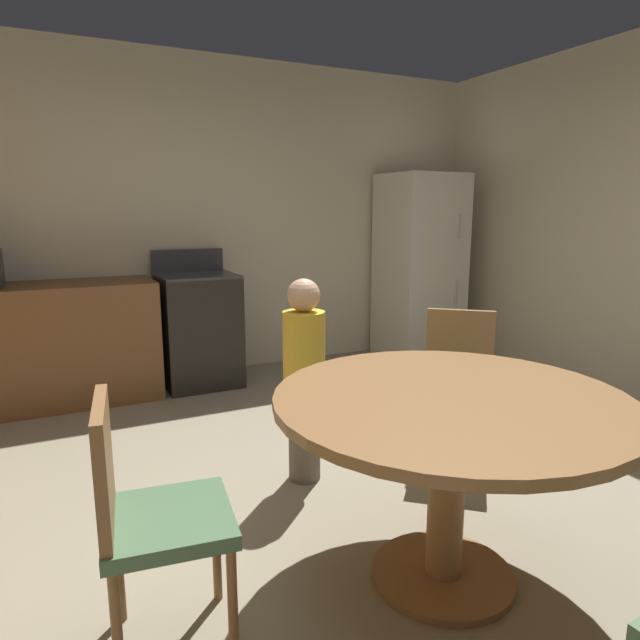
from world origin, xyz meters
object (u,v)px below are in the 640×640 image
object	(u,v)px
chair_west	(146,510)
person_child	(304,376)
chair_northeast	(458,377)
dining_table	(449,433)
oven_range	(199,329)
refrigerator	(419,267)

from	to	relation	value
chair_west	person_child	xyz separation A→B (m)	(0.94, 0.86, 0.08)
chair_west	chair_northeast	xyz separation A→B (m)	(1.82, 0.68, 0.00)
dining_table	oven_range	bearing A→B (deg)	94.32
dining_table	person_child	size ratio (longest dim) A/B	1.21
refrigerator	person_child	xyz separation A→B (m)	(-2.08, -1.87, -0.30)
refrigerator	dining_table	size ratio (longest dim) A/B	1.33
dining_table	chair_west	world-z (taller)	chair_west
chair_northeast	dining_table	bearing A→B (deg)	0.00
chair_west	chair_northeast	world-z (taller)	same
chair_west	chair_northeast	bearing A→B (deg)	27.79
dining_table	person_child	bearing A→B (deg)	98.06
refrigerator	chair_northeast	bearing A→B (deg)	-120.61
oven_range	refrigerator	world-z (taller)	refrigerator
refrigerator	chair_west	xyz separation A→B (m)	(-3.03, -2.73, -0.38)
oven_range	chair_west	world-z (taller)	oven_range
dining_table	person_child	distance (m)	1.01
oven_range	chair_northeast	distance (m)	2.31
refrigerator	oven_range	bearing A→B (deg)	178.58
refrigerator	chair_northeast	world-z (taller)	refrigerator
person_child	chair_northeast	bearing A→B (deg)	70.06
oven_range	chair_northeast	world-z (taller)	oven_range
chair_northeast	refrigerator	bearing A→B (deg)	-168.92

